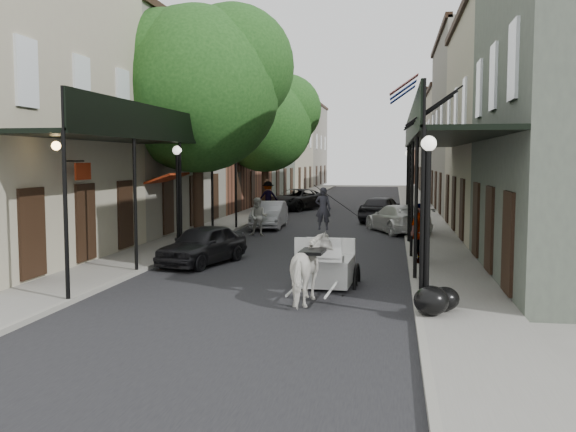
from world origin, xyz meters
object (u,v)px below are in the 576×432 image
at_px(pedestrian_sidewalk_left, 268,197).
at_px(car_left_far, 296,199).
at_px(car_left_mid, 269,215).
at_px(car_right_near, 398,219).
at_px(carriage, 328,245).
at_px(tree_far, 271,120).
at_px(lamppost_right_near, 427,222).
at_px(car_right_far, 382,209).
at_px(lamppost_right_far, 408,185).
at_px(pedestrian_sidewalk_right, 419,233).
at_px(lamppost_left, 178,197).
at_px(horse, 312,270).
at_px(car_left_near, 203,245).
at_px(pedestrian_walking, 258,217).
at_px(tree_near, 208,83).

relative_size(pedestrian_sidewalk_left, car_left_far, 0.37).
xyz_separation_m(car_left_mid, car_right_near, (6.20, -1.07, 0.00)).
bearing_deg(carriage, tree_far, 107.56).
bearing_deg(lamppost_right_near, car_right_far, 93.59).
xyz_separation_m(tree_far, carriage, (5.92, -22.69, -4.80)).
distance_m(tree_far, car_right_near, 13.85).
xyz_separation_m(lamppost_right_far, pedestrian_sidewalk_right, (0.10, -13.29, -1.00)).
relative_size(lamppost_left, horse, 1.96).
relative_size(tree_far, carriage, 3.22).
bearing_deg(car_right_far, lamppost_right_near, 107.25).
height_order(tree_far, car_right_far, tree_far).
relative_size(car_left_near, car_right_near, 0.82).
bearing_deg(pedestrian_sidewalk_right, pedestrian_sidewalk_left, 49.63).
xyz_separation_m(lamppost_left, horse, (5.65, -7.00, -1.25)).
distance_m(horse, carriage, 2.50).
distance_m(tree_far, carriage, 23.94).
xyz_separation_m(pedestrian_walking, pedestrian_sidewalk_left, (-1.74, 10.99, 0.23)).
xyz_separation_m(tree_near, car_left_mid, (1.60, 4.89, -5.83)).
relative_size(tree_near, lamppost_right_near, 2.60).
distance_m(tree_far, lamppost_right_far, 11.05).
bearing_deg(pedestrian_walking, car_right_far, 54.62).
height_order(lamppost_right_near, car_left_near, lamppost_right_near).
bearing_deg(tree_far, carriage, -75.37).
relative_size(lamppost_right_far, horse, 1.96).
height_order(tree_far, pedestrian_sidewalk_left, tree_far).
relative_size(carriage, pedestrian_sidewalk_right, 1.43).
bearing_deg(tree_near, car_right_near, 26.11).
relative_size(tree_near, lamppost_left, 2.60).
xyz_separation_m(tree_far, pedestrian_sidewalk_right, (8.45, -19.46, -4.78)).
xyz_separation_m(tree_far, lamppost_right_near, (8.35, -26.18, -3.79)).
xyz_separation_m(tree_near, carriage, (5.88, -8.69, -5.45)).
relative_size(horse, car_left_mid, 0.48).
xyz_separation_m(horse, pedestrian_sidewalk_right, (2.65, 5.71, 0.26)).
bearing_deg(car_left_mid, pedestrian_sidewalk_right, -59.38).
distance_m(car_left_mid, car_right_near, 6.29).
bearing_deg(tree_far, lamppost_left, -89.54).
xyz_separation_m(horse, car_right_far, (1.23, 20.07, -0.07)).
distance_m(horse, car_right_near, 15.14).
xyz_separation_m(carriage, pedestrian_sidewalk_left, (-5.88, 21.39, 0.04)).
xyz_separation_m(horse, carriage, (0.13, 2.48, 0.24)).
height_order(lamppost_left, car_right_far, lamppost_left).
distance_m(carriage, car_left_far, 25.49).
relative_size(lamppost_right_far, car_right_near, 0.82).
xyz_separation_m(horse, pedestrian_walking, (-4.01, 12.89, 0.05)).
relative_size(carriage, pedestrian_walking, 1.58).
bearing_deg(lamppost_right_near, carriage, 124.80).
xyz_separation_m(pedestrian_walking, car_right_near, (6.06, 2.11, -0.19)).
distance_m(car_left_near, car_left_far, 22.54).
bearing_deg(pedestrian_sidewalk_left, car_left_far, -123.81).
xyz_separation_m(lamppost_right_near, pedestrian_sidewalk_left, (-8.30, 24.87, -0.98)).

